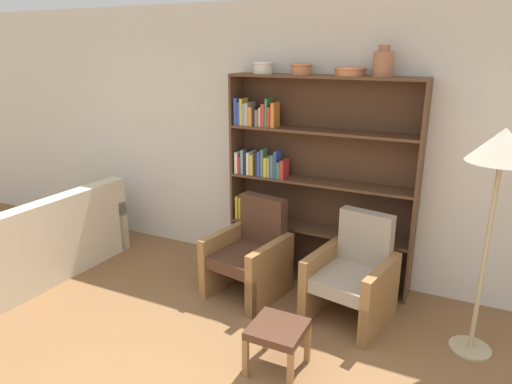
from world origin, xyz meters
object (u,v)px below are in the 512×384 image
Objects in this scene: bowl_brass at (301,68)px; footstool at (278,333)px; armchair_leather at (250,254)px; vase_tall at (383,63)px; couch at (44,244)px; bowl_slate at (350,71)px; bookshelf at (303,184)px; armchair_cushioned at (353,276)px; floor_lamp at (502,156)px; bowl_cream at (263,67)px.

bowl_brass reaches higher than footstool.
vase_tall is at bearing -141.00° from armchair_leather.
couch is (-2.44, -1.11, -1.82)m from bowl_brass.
vase_tall is at bearing 0.00° from bowl_slate.
couch is 1.88× the size of armchair_leather.
bookshelf reaches higher than armchair_cushioned.
couch is at bearing 20.62° from armchair_cushioned.
floor_lamp is at bearing -25.44° from bowl_slate.
vase_tall is at bearing 0.00° from bowl_brass.
couch is at bearing 172.47° from footstool.
armchair_leather is 1.00× the size of armchair_cushioned.
vase_tall is (1.14, 0.00, 0.05)m from bowl_cream.
bowl_brass is 3.24m from couch.
armchair_cushioned reaches higher than couch.
bookshelf is 7.13× the size of bowl_slate.
bowl_slate is at bearing 154.56° from floor_lamp.
bowl_cream is 1.82m from armchair_leather.
bowl_cream is 0.23× the size of armchair_cushioned.
couch is at bearing -151.51° from bowl_cream.
footstool is at bearing -101.93° from vase_tall.
couch is (-2.49, -1.13, -0.70)m from bookshelf.
bookshelf is at bearing 159.73° from floor_lamp.
floor_lamp reaches higher than armchair_leather.
bowl_brass is at bearing 180.00° from bowl_slate.
floor_lamp is (4.17, 0.51, 1.28)m from couch.
vase_tall is (0.29, 0.00, 0.07)m from bowl_slate.
vase_tall is at bearing 148.41° from floor_lamp.
bowl_brass is 1.95m from armchair_cushioned.
floor_lamp is at bearing -80.88° from couch.
bowl_cream reaches higher than armchair_cushioned.
bowl_cream is at bearing -66.17° from armchair_leather.
bowl_slate reaches higher than footstool.
bowl_cream is at bearing -59.37° from couch.
bowl_slate is 2.33m from footstool.
footstool is at bearing -145.46° from floor_lamp.
bowl_brass is 0.81× the size of vase_tall.
footstool is (0.83, -1.49, -1.81)m from bowl_cream.
vase_tall is 3.87m from couch.
bowl_brass is at bearing 106.23° from footstool.
armchair_leather reaches higher than footstool.
bowl_cream is 2.14m from armchair_cushioned.
armchair_leather is (0.13, -0.55, -1.73)m from bowl_cream.
floor_lamp is (1.27, -0.60, -0.53)m from bowl_slate.
bowl_slate is (0.42, -0.02, 1.11)m from bookshelf.
vase_tall is at bearing 78.07° from footstool.
bowl_cream is at bearing 118.95° from footstool.
bookshelf is at bearing 104.38° from footstool.
armchair_leather is at bearing -142.92° from bowl_slate.
bowl_cream is 0.79× the size of vase_tall.
couch is 2.90m from footstool.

